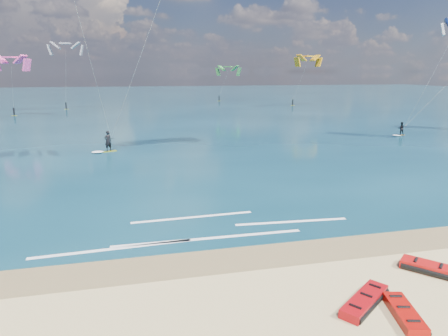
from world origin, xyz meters
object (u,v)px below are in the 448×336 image
(packed_kite_left, at_px, (364,305))
(kitesurfer_far, at_px, (441,70))
(packed_kite_mid, at_px, (436,274))
(kitesurfer_main, at_px, (112,45))
(packed_kite_right, at_px, (404,318))

(packed_kite_left, relative_size, kitesurfer_far, 0.18)
(packed_kite_mid, distance_m, kitesurfer_main, 28.48)
(packed_kite_right, bearing_deg, kitesurfer_far, -26.86)
(packed_kite_right, bearing_deg, packed_kite_left, 56.60)
(kitesurfer_main, distance_m, kitesurfer_far, 36.09)
(packed_kite_left, bearing_deg, kitesurfer_far, 11.27)
(packed_kite_right, distance_m, kitesurfer_far, 40.86)
(packed_kite_mid, xyz_separation_m, packed_kite_right, (-3.08, -2.21, 0.00))
(packed_kite_left, xyz_separation_m, kitesurfer_far, (27.20, 29.31, 7.74))
(packed_kite_left, height_order, kitesurfer_far, kitesurfer_far)
(packed_kite_right, relative_size, kitesurfer_far, 0.15)
(packed_kite_mid, distance_m, kitesurfer_far, 37.25)
(packed_kite_right, bearing_deg, packed_kite_mid, -40.09)
(packed_kite_right, distance_m, kitesurfer_main, 29.22)
(packed_kite_right, bearing_deg, kitesurfer_main, 34.19)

